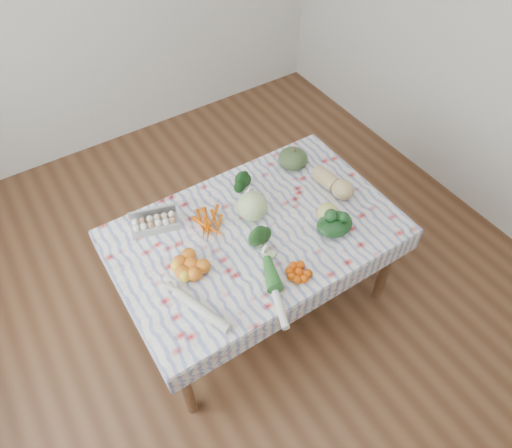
% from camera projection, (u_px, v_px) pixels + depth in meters
% --- Properties ---
extents(ground, '(4.50, 4.50, 0.00)m').
position_uv_depth(ground, '(256.00, 298.00, 3.26)').
color(ground, '#52301C').
rests_on(ground, ground).
extents(dining_table, '(1.60, 1.00, 0.75)m').
position_uv_depth(dining_table, '(256.00, 239.00, 2.74)').
color(dining_table, brown).
rests_on(dining_table, ground).
extents(tablecloth, '(1.66, 1.06, 0.01)m').
position_uv_depth(tablecloth, '(256.00, 231.00, 2.68)').
color(tablecloth, white).
rests_on(tablecloth, dining_table).
extents(egg_carton, '(0.30, 0.18, 0.07)m').
position_uv_depth(egg_carton, '(155.00, 224.00, 2.66)').
color(egg_carton, '#979792').
rests_on(egg_carton, tablecloth).
extents(carrot_bunch, '(0.26, 0.25, 0.04)m').
position_uv_depth(carrot_bunch, '(210.00, 224.00, 2.69)').
color(carrot_bunch, '#D75505').
rests_on(carrot_bunch, tablecloth).
extents(kale_bunch, '(0.18, 0.17, 0.13)m').
position_uv_depth(kale_bunch, '(245.00, 184.00, 2.84)').
color(kale_bunch, '#113611').
rests_on(kale_bunch, tablecloth).
extents(kabocha_squash, '(0.25, 0.25, 0.13)m').
position_uv_depth(kabocha_squash, '(293.00, 158.00, 2.99)').
color(kabocha_squash, '#3E542D').
rests_on(kabocha_squash, tablecloth).
extents(cabbage, '(0.22, 0.22, 0.18)m').
position_uv_depth(cabbage, '(252.00, 206.00, 2.68)').
color(cabbage, '#B2CC7F').
rests_on(cabbage, tablecloth).
extents(butternut_squash, '(0.17, 0.30, 0.13)m').
position_uv_depth(butternut_squash, '(334.00, 182.00, 2.85)').
color(butternut_squash, tan).
rests_on(butternut_squash, tablecloth).
extents(orange_cluster, '(0.32, 0.32, 0.09)m').
position_uv_depth(orange_cluster, '(191.00, 264.00, 2.47)').
color(orange_cluster, orange).
rests_on(orange_cluster, tablecloth).
extents(broccoli, '(0.19, 0.19, 0.11)m').
position_uv_depth(broccoli, '(258.00, 243.00, 2.55)').
color(broccoli, '#1F4A1B').
rests_on(broccoli, tablecloth).
extents(mandarin_cluster, '(0.17, 0.17, 0.05)m').
position_uv_depth(mandarin_cluster, '(299.00, 272.00, 2.46)').
color(mandarin_cluster, '#D94B05').
rests_on(mandarin_cluster, tablecloth).
extents(grapefruit, '(0.14, 0.14, 0.12)m').
position_uv_depth(grapefruit, '(328.00, 213.00, 2.69)').
color(grapefruit, '#D0CE62').
rests_on(grapefruit, tablecloth).
extents(spinach_bag, '(0.28, 0.25, 0.10)m').
position_uv_depth(spinach_bag, '(335.00, 224.00, 2.64)').
color(spinach_bag, '#123314').
rests_on(spinach_bag, tablecloth).
extents(daikon, '(0.18, 0.38, 0.05)m').
position_uv_depth(daikon, '(201.00, 310.00, 2.31)').
color(daikon, beige).
rests_on(daikon, tablecloth).
extents(leek, '(0.18, 0.40, 0.05)m').
position_uv_depth(leek, '(276.00, 293.00, 2.37)').
color(leek, silver).
rests_on(leek, tablecloth).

